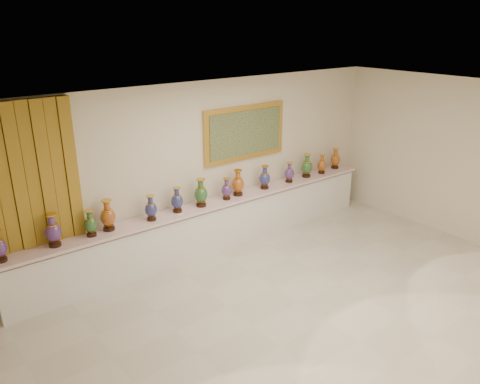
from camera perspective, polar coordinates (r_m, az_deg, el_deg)
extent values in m
plane|color=beige|center=(7.18, 7.18, -13.29)|extent=(8.00, 8.00, 0.00)
plane|color=beige|center=(8.30, -4.55, 3.06)|extent=(8.00, 0.00, 8.00)
plane|color=beige|center=(9.62, 24.87, 3.62)|extent=(0.00, 5.00, 5.00)
plane|color=white|center=(6.07, 8.44, 11.04)|extent=(8.00, 8.00, 0.00)
cube|color=#A58123|center=(7.15, -24.96, -1.75)|extent=(1.64, 0.14, 2.95)
cube|color=gold|center=(8.66, 0.62, 7.24)|extent=(1.80, 0.06, 1.00)
cube|color=#21381C|center=(8.63, 0.77, 7.20)|extent=(1.62, 0.02, 0.82)
cube|color=white|center=(8.52, -3.49, -4.36)|extent=(7.20, 0.42, 0.81)
cube|color=beige|center=(8.31, -3.48, -1.46)|extent=(7.28, 0.48, 0.05)
cylinder|color=black|center=(7.11, -27.11, -7.35)|extent=(0.16, 0.16, 0.05)
cone|color=gold|center=(7.09, -27.18, -6.99)|extent=(0.14, 0.14, 0.03)
cylinder|color=black|center=(7.25, -21.62, -5.95)|extent=(0.17, 0.17, 0.05)
cone|color=gold|center=(7.22, -21.67, -5.56)|extent=(0.15, 0.15, 0.03)
ellipsoid|color=#221048|center=(7.17, -21.81, -4.59)|extent=(0.30, 0.30, 0.28)
cylinder|color=gold|center=(7.12, -21.94, -3.70)|extent=(0.16, 0.16, 0.01)
cylinder|color=#221048|center=(7.10, -22.00, -3.24)|extent=(0.09, 0.09, 0.10)
cone|color=#221048|center=(7.07, -22.08, -2.72)|extent=(0.16, 0.16, 0.04)
cylinder|color=gold|center=(7.07, -22.10, -2.58)|extent=(0.16, 0.16, 0.01)
cylinder|color=black|center=(7.39, -17.63, -4.96)|extent=(0.15, 0.15, 0.04)
cone|color=gold|center=(7.37, -17.66, -4.64)|extent=(0.13, 0.13, 0.03)
ellipsoid|color=black|center=(7.32, -17.76, -3.83)|extent=(0.24, 0.24, 0.24)
cylinder|color=gold|center=(7.28, -17.84, -3.10)|extent=(0.13, 0.13, 0.01)
cylinder|color=black|center=(7.26, -17.89, -2.72)|extent=(0.08, 0.08, 0.09)
cone|color=black|center=(7.24, -17.94, -2.28)|extent=(0.13, 0.13, 0.03)
cylinder|color=gold|center=(7.24, -17.95, -2.17)|extent=(0.14, 0.14, 0.01)
cylinder|color=black|center=(7.51, -15.66, -4.30)|extent=(0.17, 0.17, 0.05)
cone|color=gold|center=(7.49, -15.70, -3.92)|extent=(0.15, 0.15, 0.03)
ellipsoid|color=maroon|center=(7.43, -15.80, -2.96)|extent=(0.24, 0.24, 0.29)
cylinder|color=gold|center=(7.39, -15.89, -2.09)|extent=(0.16, 0.16, 0.01)
cylinder|color=maroon|center=(7.36, -15.94, -1.64)|extent=(0.09, 0.09, 0.10)
cone|color=maroon|center=(7.34, -15.99, -1.12)|extent=(0.16, 0.16, 0.04)
cylinder|color=gold|center=(7.33, -16.01, -0.98)|extent=(0.16, 0.16, 0.01)
cylinder|color=black|center=(7.71, -10.72, -3.23)|extent=(0.15, 0.15, 0.04)
cone|color=gold|center=(7.69, -10.75, -2.92)|extent=(0.13, 0.13, 0.03)
ellipsoid|color=#0E0E3E|center=(7.65, -10.80, -2.11)|extent=(0.20, 0.20, 0.25)
cylinder|color=gold|center=(7.61, -10.85, -1.38)|extent=(0.13, 0.13, 0.01)
cylinder|color=#0E0E3E|center=(7.59, -10.88, -1.01)|extent=(0.08, 0.08, 0.09)
cone|color=#0E0E3E|center=(7.57, -10.91, -0.58)|extent=(0.13, 0.13, 0.03)
cylinder|color=gold|center=(7.56, -10.92, -0.46)|extent=(0.14, 0.14, 0.01)
cylinder|color=black|center=(7.97, -7.63, -2.25)|extent=(0.15, 0.15, 0.04)
cone|color=gold|center=(7.95, -7.64, -1.93)|extent=(0.14, 0.14, 0.03)
ellipsoid|color=#0E0E3E|center=(7.90, -7.68, -1.12)|extent=(0.26, 0.26, 0.25)
cylinder|color=gold|center=(7.86, -7.72, -0.39)|extent=(0.14, 0.14, 0.01)
cylinder|color=#0E0E3E|center=(7.85, -7.74, -0.01)|extent=(0.08, 0.08, 0.09)
cone|color=#0E0E3E|center=(7.82, -7.76, 0.42)|extent=(0.14, 0.14, 0.03)
cylinder|color=gold|center=(7.82, -7.77, 0.53)|extent=(0.14, 0.14, 0.01)
cylinder|color=black|center=(8.16, -4.75, -1.55)|extent=(0.18, 0.18, 0.05)
cone|color=gold|center=(8.14, -4.76, -1.20)|extent=(0.15, 0.15, 0.03)
ellipsoid|color=black|center=(8.09, -4.79, -0.29)|extent=(0.26, 0.26, 0.29)
cylinder|color=gold|center=(8.05, -4.81, 0.52)|extent=(0.16, 0.16, 0.01)
cylinder|color=black|center=(8.03, -4.83, 0.95)|extent=(0.09, 0.09, 0.10)
cone|color=black|center=(8.00, -4.84, 1.43)|extent=(0.16, 0.16, 0.04)
cylinder|color=gold|center=(8.00, -4.85, 1.56)|extent=(0.16, 0.16, 0.01)
cylinder|color=black|center=(8.44, -1.64, -0.75)|extent=(0.14, 0.14, 0.04)
cone|color=gold|center=(8.43, -1.64, -0.48)|extent=(0.12, 0.12, 0.03)
ellipsoid|color=#221048|center=(8.39, -1.65, 0.23)|extent=(0.23, 0.23, 0.23)
cylinder|color=gold|center=(8.36, -1.66, 0.86)|extent=(0.13, 0.13, 0.01)
cylinder|color=#221048|center=(8.34, -1.66, 1.19)|extent=(0.07, 0.07, 0.08)
cone|color=#221048|center=(8.32, -1.67, 1.56)|extent=(0.13, 0.13, 0.03)
cylinder|color=gold|center=(8.32, -1.67, 1.66)|extent=(0.13, 0.13, 0.01)
cylinder|color=black|center=(8.63, -0.25, -0.23)|extent=(0.17, 0.17, 0.05)
cone|color=gold|center=(8.61, -0.25, 0.10)|extent=(0.15, 0.15, 0.03)
ellipsoid|color=maroon|center=(8.57, -0.25, 0.95)|extent=(0.26, 0.26, 0.28)
cylinder|color=gold|center=(8.53, -0.25, 1.71)|extent=(0.16, 0.16, 0.01)
cylinder|color=maroon|center=(8.51, -0.25, 2.10)|extent=(0.09, 0.09, 0.10)
cone|color=maroon|center=(8.49, -0.25, 2.55)|extent=(0.16, 0.16, 0.04)
cylinder|color=gold|center=(8.48, -0.25, 2.67)|extent=(0.16, 0.16, 0.01)
cylinder|color=black|center=(8.99, 3.00, 0.58)|extent=(0.16, 0.16, 0.05)
cone|color=gold|center=(8.97, 3.01, 0.88)|extent=(0.14, 0.14, 0.03)
ellipsoid|color=#0E0E3E|center=(8.93, 3.02, 1.64)|extent=(0.23, 0.23, 0.26)
cylinder|color=gold|center=(8.90, 3.04, 2.32)|extent=(0.14, 0.14, 0.01)
cylinder|color=#0E0E3E|center=(8.88, 3.04, 2.67)|extent=(0.08, 0.08, 0.10)
cone|color=#0E0E3E|center=(8.86, 3.05, 3.07)|extent=(0.14, 0.14, 0.04)
cylinder|color=gold|center=(8.85, 3.05, 3.18)|extent=(0.15, 0.15, 0.01)
cylinder|color=black|center=(9.38, 5.99, 1.34)|extent=(0.14, 0.14, 0.04)
cone|color=gold|center=(9.37, 6.00, 1.60)|extent=(0.13, 0.13, 0.03)
ellipsoid|color=#221048|center=(9.33, 6.03, 2.26)|extent=(0.21, 0.21, 0.24)
cylinder|color=gold|center=(9.30, 6.05, 2.85)|extent=(0.13, 0.13, 0.01)
cylinder|color=#221048|center=(9.29, 6.06, 3.16)|extent=(0.08, 0.08, 0.09)
cone|color=#221048|center=(9.27, 6.07, 3.50)|extent=(0.13, 0.13, 0.03)
cylinder|color=gold|center=(9.27, 6.08, 3.60)|extent=(0.13, 0.13, 0.01)
cylinder|color=black|center=(9.73, 8.08, 1.98)|extent=(0.17, 0.17, 0.05)
cone|color=gold|center=(9.72, 8.09, 2.28)|extent=(0.15, 0.15, 0.03)
ellipsoid|color=black|center=(9.68, 8.13, 3.03)|extent=(0.28, 0.28, 0.28)
cylinder|color=gold|center=(9.64, 8.17, 3.71)|extent=(0.15, 0.15, 0.01)
cylinder|color=black|center=(9.63, 8.18, 4.06)|extent=(0.09, 0.09, 0.10)
cone|color=black|center=(9.61, 8.20, 4.46)|extent=(0.15, 0.15, 0.04)
cylinder|color=gold|center=(9.60, 8.21, 4.57)|extent=(0.16, 0.16, 0.01)
cylinder|color=black|center=(10.02, 9.89, 2.38)|extent=(0.14, 0.14, 0.04)
cone|color=gold|center=(10.00, 9.91, 2.62)|extent=(0.13, 0.13, 0.03)
ellipsoid|color=maroon|center=(9.97, 9.95, 3.24)|extent=(0.21, 0.21, 0.23)
cylinder|color=gold|center=(9.94, 9.98, 3.78)|extent=(0.13, 0.13, 0.01)
cylinder|color=maroon|center=(9.93, 10.00, 4.07)|extent=(0.08, 0.08, 0.08)
cone|color=maroon|center=(9.91, 10.02, 4.39)|extent=(0.13, 0.13, 0.03)
cylinder|color=gold|center=(9.91, 10.02, 4.48)|extent=(0.13, 0.13, 0.01)
cylinder|color=black|center=(10.42, 11.48, 2.98)|extent=(0.16, 0.16, 0.04)
cone|color=gold|center=(10.40, 11.50, 3.23)|extent=(0.14, 0.14, 0.03)
ellipsoid|color=maroon|center=(10.37, 11.55, 3.88)|extent=(0.27, 0.27, 0.26)
cylinder|color=gold|center=(10.34, 11.59, 4.45)|extent=(0.14, 0.14, 0.01)
cylinder|color=maroon|center=(10.32, 11.61, 4.75)|extent=(0.08, 0.08, 0.09)
cone|color=maroon|center=(10.31, 11.63, 5.09)|extent=(0.14, 0.14, 0.03)
cylinder|color=gold|center=(10.30, 11.64, 5.18)|extent=(0.14, 0.14, 0.01)
cube|color=white|center=(7.86, -7.28, -2.71)|extent=(0.10, 0.06, 0.00)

